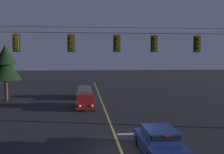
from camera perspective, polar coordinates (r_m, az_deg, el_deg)
ground_plane at (r=14.72m, az=1.90°, el=-15.26°), size 180.00×180.00×0.00m
lane_centre_stripe at (r=24.00m, az=-1.22°, el=-7.61°), size 0.14×60.00×0.01m
stop_bar_paint at (r=17.92m, az=6.72°, el=-11.71°), size 3.40×0.36×0.01m
signal_span_assembly at (r=17.54m, az=0.33°, el=1.49°), size 18.49×0.32×7.85m
traffic_light_leftmost at (r=17.93m, az=-19.59°, el=6.81°), size 0.48×0.41×1.22m
traffic_light_left_inner at (r=17.45m, az=-8.61°, el=7.08°), size 0.48×0.41×1.22m
traffic_light_centre at (r=17.55m, az=1.11°, el=7.11°), size 0.48×0.41×1.22m
traffic_light_right_inner at (r=18.02m, az=8.99°, el=6.98°), size 0.48×0.41×1.22m
traffic_light_rightmost at (r=18.97m, az=17.62°, el=6.69°), size 0.48×0.41×1.22m
car_waiting_near_lane at (r=14.12m, az=9.95°, el=-13.40°), size 1.80×4.33×1.39m
car_oncoming_lead at (r=26.60m, az=-5.55°, el=-5.06°), size 1.80×4.42×1.39m
car_oncoming_trailing at (r=33.05m, az=-5.81°, el=-3.26°), size 1.80×4.42×1.39m
tree_verge_near at (r=32.60m, az=-21.49°, el=2.54°), size 3.46×3.46×6.34m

